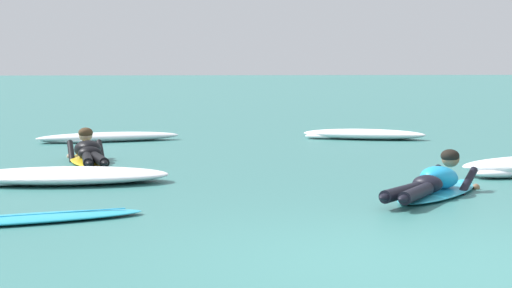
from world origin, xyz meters
TOP-DOWN VIEW (x-y plane):
  - ground_plane at (0.00, 10.00)m, footprint 120.00×120.00m
  - surfer_near at (1.05, 3.49)m, footprint 1.71×2.31m
  - surfer_far at (-3.16, 7.21)m, footprint 0.85×2.50m
  - drifting_surfboard at (-3.24, 2.04)m, footprint 2.28×1.30m
  - whitewater_mid_right at (-3.22, 4.94)m, footprint 2.59×1.20m
  - whitewater_back at (1.60, 11.12)m, footprint 2.41×1.36m
  - whitewater_far_band at (-3.16, 10.93)m, footprint 2.69×1.27m

SIDE VIEW (x-z plane):
  - ground_plane at x=0.00m, z-range 0.00..0.00m
  - drifting_surfboard at x=-3.24m, z-range -0.05..0.11m
  - whitewater_far_band at x=-3.16m, z-range -0.01..0.17m
  - whitewater_back at x=1.60m, z-range -0.01..0.19m
  - whitewater_mid_right at x=-3.22m, z-range -0.01..0.19m
  - surfer_near at x=1.05m, z-range -0.13..0.40m
  - surfer_far at x=-3.16m, z-range -0.13..0.41m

